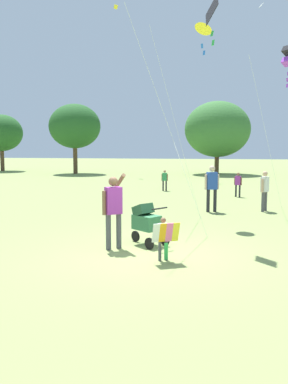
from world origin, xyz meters
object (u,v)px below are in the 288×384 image
stroller (146,220)px  person_couple_left (238,183)px  person_adult_flyer (113,206)px  person_back_turned (265,188)px  kite_adult_black (209,19)px  kite_orange_delta (287,57)px  person_sitting_far (212,185)px  person_red_shirt (165,179)px  child_with_butterfly_kite (164,235)px  kite_green_novelty (203,32)px

stroller → person_couple_left: 10.10m
person_adult_flyer → person_back_turned: (4.25, 6.15, -0.16)m
kite_adult_black → kite_orange_delta: size_ratio=1.02×
person_sitting_far → kite_adult_black: bearing=-92.7°
person_couple_left → person_red_shirt: bearing=151.9°
child_with_butterfly_kite → person_sitting_far: bearing=80.9°
person_couple_left → person_back_turned: person_back_turned is taller
kite_adult_black → person_sitting_far: (0.20, 4.20, -4.58)m
kite_orange_delta → person_sitting_far: bearing=-150.6°
child_with_butterfly_kite → person_couple_left: (2.31, 11.02, 0.12)m
kite_orange_delta → person_back_turned: 5.05m
child_with_butterfly_kite → kite_adult_black: (0.86, 2.35, 5.02)m
child_with_butterfly_kite → person_red_shirt: 13.05m
person_sitting_far → person_back_turned: (1.92, 0.41, -0.12)m
person_back_turned → kite_adult_black: bearing=-114.7°
person_couple_left → person_adult_flyer: bearing=-109.3°
child_with_butterfly_kite → person_couple_left: person_couple_left is taller
person_sitting_far → person_back_turned: size_ratio=1.14×
stroller → kite_green_novelty: 6.71m
person_sitting_far → person_couple_left: person_sitting_far is taller
kite_orange_delta → person_sitting_far: 5.68m
person_adult_flyer → stroller: (0.69, 0.54, -0.43)m
kite_adult_black → person_red_shirt: 11.92m
stroller → person_red_shirt: size_ratio=0.93×
stroller → person_couple_left: person_couple_left is taller
kite_orange_delta → person_couple_left: kite_orange_delta is taller
person_adult_flyer → kite_orange_delta: 10.03m
person_sitting_far → person_couple_left: 4.66m
child_with_butterfly_kite → kite_green_novelty: 7.51m
child_with_butterfly_kite → person_back_turned: bearing=66.9°
kite_green_novelty → kite_adult_black: bearing=-85.9°
person_back_turned → person_red_shirt: bearing=125.7°
person_adult_flyer → person_red_shirt: 12.17m
stroller → kite_adult_black: size_ratio=0.17×
kite_adult_black → person_sitting_far: size_ratio=3.69×
person_adult_flyer → stroller: 0.98m
person_sitting_far → person_adult_flyer: bearing=-112.1°
person_sitting_far → stroller: bearing=-107.5°
kite_orange_delta → person_sitting_far: (-2.74, -1.54, -4.74)m
kite_adult_black → kite_orange_delta: 6.44m
child_with_butterfly_kite → kite_green_novelty: kite_green_novelty is taller
child_with_butterfly_kite → kite_orange_delta: bearing=64.9°
kite_orange_delta → person_couple_left: 6.03m
person_adult_flyer → person_couple_left: size_ratio=1.55×
stroller → person_red_shirt: (-0.77, 11.63, 0.05)m
kite_adult_black → person_couple_left: size_ratio=5.41×
stroller → kite_adult_black: bearing=34.7°
person_sitting_far → person_couple_left: size_ratio=1.47×
child_with_butterfly_kite → person_adult_flyer: person_adult_flyer is taller
child_with_butterfly_kite → person_back_turned: person_back_turned is taller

